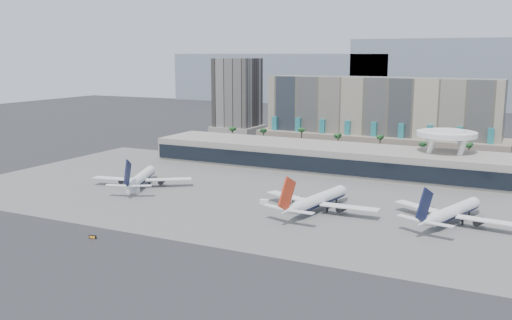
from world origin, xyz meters
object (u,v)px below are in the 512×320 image
at_px(airliner_centre, 317,200).
at_px(service_vehicle_b, 264,202).
at_px(service_vehicle_a, 133,190).
at_px(airliner_left, 141,178).
at_px(airliner_right, 452,212).
at_px(taxiway_sign, 93,237).

distance_m(airliner_centre, service_vehicle_b, 21.47).
height_order(service_vehicle_a, service_vehicle_b, service_vehicle_a).
xyz_separation_m(airliner_left, airliner_centre, (79.55, -3.07, 0.24)).
relative_size(airliner_right, taxiway_sign, 17.74).
bearing_deg(airliner_left, service_vehicle_a, -91.05).
distance_m(airliner_left, service_vehicle_a, 11.74).
bearing_deg(service_vehicle_a, airliner_left, 108.95).
xyz_separation_m(airliner_left, taxiway_sign, (29.50, -61.88, -3.27)).
bearing_deg(service_vehicle_a, service_vehicle_b, 6.59).
bearing_deg(taxiway_sign, service_vehicle_b, 52.41).
xyz_separation_m(service_vehicle_b, taxiway_sign, (-28.83, -59.66, -0.28)).
bearing_deg(airliner_right, airliner_centre, -154.57).
xyz_separation_m(airliner_centre, service_vehicle_b, (-21.21, 0.84, -3.22)).
distance_m(service_vehicle_b, taxiway_sign, 66.26).
bearing_deg(airliner_left, airliner_right, -21.14).
height_order(airliner_left, airliner_centre, airliner_centre).
xyz_separation_m(service_vehicle_a, taxiway_sign, (25.36, -51.21, -0.69)).
bearing_deg(airliner_centre, airliner_right, 17.46).
xyz_separation_m(airliner_centre, airliner_right, (44.66, 5.53, -0.16)).
relative_size(airliner_left, service_vehicle_a, 8.21).
xyz_separation_m(airliner_left, service_vehicle_a, (4.15, -10.67, -2.58)).
height_order(service_vehicle_a, taxiway_sign, service_vehicle_a).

